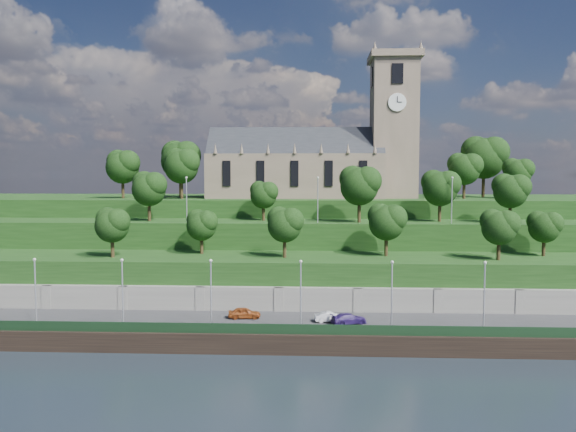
{
  "coord_description": "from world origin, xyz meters",
  "views": [
    {
      "loc": [
        -0.57,
        -58.66,
        19.2
      ],
      "look_at": [
        -4.69,
        30.0,
        12.72
      ],
      "focal_mm": 35.0,
      "sensor_mm": 36.0,
      "label": 1
    }
  ],
  "objects_px": {
    "church": "(321,157)",
    "car_middle": "(330,317)",
    "car_left": "(244,313)",
    "car_right": "(349,319)"
  },
  "relations": [
    {
      "from": "church",
      "to": "car_left",
      "type": "distance_m",
      "value": 44.42
    },
    {
      "from": "church",
      "to": "car_left",
      "type": "height_order",
      "value": "church"
    },
    {
      "from": "car_right",
      "to": "car_middle",
      "type": "bearing_deg",
      "value": 48.29
    },
    {
      "from": "church",
      "to": "car_middle",
      "type": "bearing_deg",
      "value": -89.24
    },
    {
      "from": "church",
      "to": "car_middle",
      "type": "relative_size",
      "value": 10.92
    },
    {
      "from": "car_left",
      "to": "car_right",
      "type": "xyz_separation_m",
      "value": [
        12.41,
        -1.98,
        -0.05
      ]
    },
    {
      "from": "car_middle",
      "to": "car_right",
      "type": "relative_size",
      "value": 0.84
    },
    {
      "from": "church",
      "to": "car_middle",
      "type": "height_order",
      "value": "church"
    },
    {
      "from": "car_left",
      "to": "car_middle",
      "type": "xyz_separation_m",
      "value": [
        10.2,
        -1.14,
        -0.08
      ]
    },
    {
      "from": "church",
      "to": "car_right",
      "type": "height_order",
      "value": "church"
    }
  ]
}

